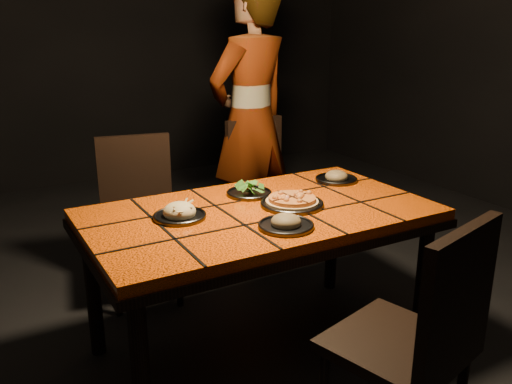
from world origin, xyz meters
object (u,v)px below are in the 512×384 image
chair_near (422,334)px  plate_pizza (292,202)px  chair_far_left (139,206)px  plate_pasta (180,214)px  dining_table (260,225)px  chair_far_right (263,181)px  diner (251,121)px

chair_near → plate_pizza: size_ratio=3.25×
chair_near → chair_far_left: 1.89m
chair_near → plate_pasta: chair_near is taller
plate_pizza → chair_near: bearing=-93.4°
dining_table → chair_far_right: size_ratio=1.67×
chair_near → chair_far_left: bearing=-92.5°
chair_far_right → plate_pizza: (-0.43, -1.02, 0.21)m
chair_far_left → chair_far_right: (0.90, 0.09, 0.01)m
chair_far_left → chair_near: bearing=-66.7°
dining_table → diner: diner is taller
chair_far_left → plate_pizza: (0.47, -0.93, 0.22)m
chair_near → plate_pasta: bearing=-80.0°
chair_far_left → diner: size_ratio=0.50×
chair_far_left → plate_pasta: chair_far_left is taller
plate_pizza → diner: bearing=70.4°
diner → chair_near: bearing=60.9°
chair_far_right → dining_table: bearing=-125.8°
chair_far_right → plate_pizza: chair_far_right is taller
chair_far_left → plate_pizza: chair_far_left is taller
chair_far_right → chair_far_left: bearing=-179.3°
dining_table → chair_near: chair_near is taller
dining_table → plate_pasta: (-0.37, 0.07, 0.10)m
plate_pizza → chair_far_right: bearing=67.1°
chair_near → diner: size_ratio=0.52×
dining_table → plate_pizza: size_ratio=5.36×
dining_table → chair_far_right: chair_far_right is taller
dining_table → chair_far_left: size_ratio=1.70×
chair_near → chair_far_left: chair_near is taller
dining_table → diner: bearing=63.1°
dining_table → plate_pasta: size_ratio=6.82×
chair_far_left → diner: diner is taller
chair_far_left → plate_pasta: (-0.06, -0.83, 0.22)m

